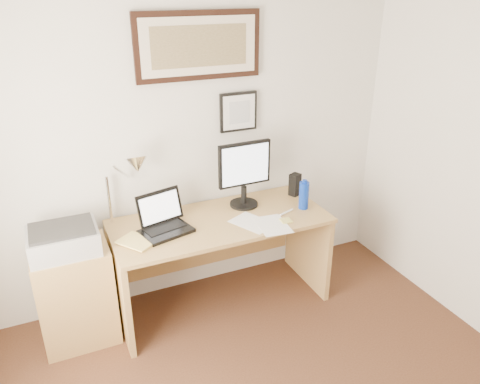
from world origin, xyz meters
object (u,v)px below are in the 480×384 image
book (128,248)px  printer (63,240)px  lcd_monitor (244,171)px  desk (217,242)px  side_cabinet (76,294)px  laptop (164,222)px  water_bottle (304,195)px

book → printer: (-0.38, 0.17, 0.06)m
lcd_monitor → desk: bearing=-167.4°
side_cabinet → printer: 0.45m
book → desk: (0.71, 0.22, -0.24)m
side_cabinet → laptop: size_ratio=1.88×
lcd_monitor → side_cabinet: bearing=-176.0°
printer → lcd_monitor: bearing=4.7°
book → lcd_monitor: size_ratio=0.47×
desk → book: bearing=-162.5°
water_bottle → printer: water_bottle is taller
book → printer: bearing=155.6°
laptop → lcd_monitor: lcd_monitor is taller
printer → laptop: bearing=-1.1°
water_bottle → side_cabinet: bearing=175.6°
lcd_monitor → water_bottle: bearing=-29.4°
book → desk: book is taller
book → laptop: bearing=28.6°
water_bottle → book: 1.38m
water_bottle → desk: water_bottle is taller
lcd_monitor → book: bearing=-163.8°
laptop → desk: bearing=8.8°
desk → laptop: 0.52m
desk → printer: (-1.09, -0.05, 0.30)m
lcd_monitor → printer: (-1.35, -0.11, -0.22)m
side_cabinet → water_bottle: size_ratio=3.38×
book → desk: bearing=17.5°
water_bottle → book: water_bottle is taller
side_cabinet → lcd_monitor: size_ratio=1.40×
water_bottle → laptop: size_ratio=0.55×
side_cabinet → lcd_monitor: (1.33, 0.09, 0.68)m
desk → lcd_monitor: (0.26, 0.06, 0.53)m
side_cabinet → laptop: (0.65, -0.03, 0.44)m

